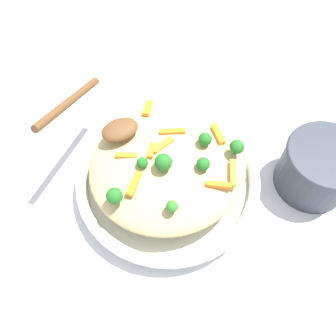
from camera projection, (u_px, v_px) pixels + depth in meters
The scene contains 21 objects.
ground_plane at pixel (168, 186), 0.60m from camera, with size 2.40×2.40×0.00m, color silver.
serving_bowl at pixel (168, 179), 0.58m from camera, with size 0.29×0.29×0.04m.
pasta_mound at pixel (168, 165), 0.54m from camera, with size 0.24×0.23×0.06m, color #D1BA7A.
carrot_piece_0 at pixel (217, 132), 0.54m from camera, with size 0.04×0.01×0.01m, color orange.
carrot_piece_1 at pixel (172, 132), 0.53m from camera, with size 0.04×0.01×0.01m, color orange.
carrot_piece_2 at pixel (152, 150), 0.51m from camera, with size 0.02×0.01×0.01m, color orange.
carrot_piece_3 at pixel (164, 144), 0.52m from camera, with size 0.03×0.01×0.01m, color orange.
carrot_piece_4 at pixel (134, 184), 0.49m from camera, with size 0.04×0.01×0.01m, color orange.
carrot_piece_5 at pixel (219, 185), 0.49m from camera, with size 0.04×0.01×0.01m, color orange.
carrot_piece_6 at pixel (233, 173), 0.50m from camera, with size 0.04×0.01×0.01m, color orange.
carrot_piece_7 at pixel (127, 156), 0.52m from camera, with size 0.03×0.01×0.01m, color orange.
carrot_piece_8 at pixel (148, 108), 0.56m from camera, with size 0.03×0.01×0.01m, color orange.
broccoli_floret_0 at pixel (143, 164), 0.50m from camera, with size 0.02×0.02×0.02m.
broccoli_floret_1 at pixel (205, 139), 0.52m from camera, with size 0.02×0.02×0.02m.
broccoli_floret_2 at pixel (163, 162), 0.49m from camera, with size 0.02×0.02×0.03m.
broccoli_floret_3 at pixel (172, 207), 0.47m from camera, with size 0.02×0.02×0.02m.
broccoli_floret_4 at pixel (114, 196), 0.47m from camera, with size 0.02×0.02×0.03m.
broccoli_floret_5 at pixel (237, 147), 0.51m from camera, with size 0.02×0.02×0.03m.
broccoli_floret_6 at pixel (203, 164), 0.50m from camera, with size 0.02×0.02×0.02m.
serving_spoon at pixel (101, 120), 0.52m from camera, with size 0.14×0.13×0.08m.
companion_bowl at pixel (319, 167), 0.56m from camera, with size 0.12×0.12×0.09m.
Camera 1 is at (-0.13, -0.25, 0.53)m, focal length 38.44 mm.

